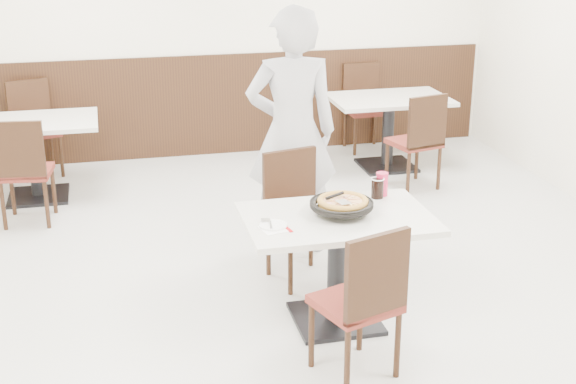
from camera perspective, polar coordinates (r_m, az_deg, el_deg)
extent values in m
plane|color=#ACABA7|center=(5.80, 0.78, -7.03)|extent=(7.00, 7.00, 0.00)
cube|color=white|center=(8.70, -4.85, 11.69)|extent=(6.00, 0.04, 2.80)
cube|color=black|center=(8.84, -4.67, 6.21)|extent=(5.90, 0.03, 1.10)
cylinder|color=black|center=(5.13, 3.53, -1.39)|extent=(0.12, 0.12, 0.04)
cylinder|color=black|center=(5.12, 3.82, -1.17)|extent=(0.35, 0.35, 0.01)
cylinder|color=#B68A41|center=(5.15, 3.92, -0.83)|extent=(0.34, 0.34, 0.02)
cube|color=silver|center=(5.08, 3.97, -0.72)|extent=(0.09, 0.11, 0.00)
cube|color=white|center=(4.90, -0.99, -2.63)|extent=(0.19, 0.19, 0.00)
cylinder|color=white|center=(4.93, -1.07, -2.39)|extent=(0.18, 0.18, 0.01)
cube|color=silver|center=(4.92, -1.25, -2.34)|extent=(0.03, 0.14, 0.00)
cylinder|color=black|center=(5.42, 6.38, 0.24)|extent=(0.09, 0.09, 0.13)
cylinder|color=#C81E44|center=(5.47, 6.69, 0.57)|extent=(0.09, 0.09, 0.16)
imported|color=silver|center=(6.16, 0.28, 4.25)|extent=(0.74, 0.52, 1.94)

